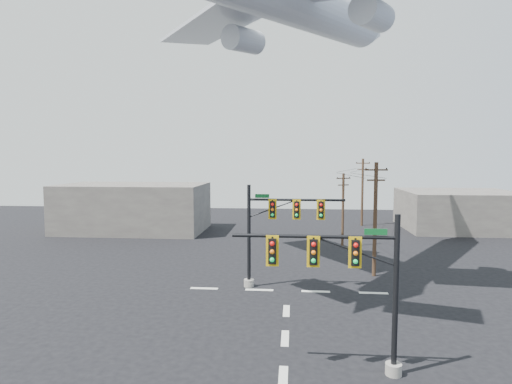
# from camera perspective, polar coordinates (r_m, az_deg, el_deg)

# --- Properties ---
(ground) EXTENTS (120.00, 120.00, 0.00)m
(ground) POSITION_cam_1_polar(r_m,az_deg,el_deg) (20.12, 3.65, -23.46)
(ground) COLOR black
(ground) RESTS_ON ground
(lane_markings) EXTENTS (14.00, 21.20, 0.01)m
(lane_markings) POSITION_cam_1_polar(r_m,az_deg,el_deg) (24.95, 3.96, -17.64)
(lane_markings) COLOR silver
(lane_markings) RESTS_ON ground
(signal_mast_near) EXTENTS (7.42, 0.78, 7.07)m
(signal_mast_near) POSITION_cam_1_polar(r_m,az_deg,el_deg) (19.30, 12.87, -11.88)
(signal_mast_near) COLOR gray
(signal_mast_near) RESTS_ON ground
(signal_mast_far) EXTENTS (7.24, 0.82, 7.49)m
(signal_mast_far) POSITION_cam_1_polar(r_m,az_deg,el_deg) (30.91, 2.24, -5.08)
(signal_mast_far) COLOR gray
(signal_mast_far) RESTS_ON ground
(utility_pole_a) EXTENTS (1.82, 0.30, 9.07)m
(utility_pole_a) POSITION_cam_1_polar(r_m,az_deg,el_deg) (35.08, 15.60, -3.23)
(utility_pole_a) COLOR #402B1B
(utility_pole_a) RESTS_ON ground
(utility_pole_b) EXTENTS (1.50, 0.67, 7.78)m
(utility_pole_b) POSITION_cam_1_polar(r_m,az_deg,el_deg) (45.63, 11.52, -2.19)
(utility_pole_b) COLOR #402B1B
(utility_pole_b) RESTS_ON ground
(utility_pole_c) EXTENTS (1.85, 0.64, 9.23)m
(utility_pole_c) POSITION_cam_1_polar(r_m,az_deg,el_deg) (60.39, 14.00, 0.17)
(utility_pole_c) COLOR #402B1B
(utility_pole_c) RESTS_ON ground
(power_lines) EXTENTS (5.82, 25.31, 0.10)m
(power_lines) POSITION_cam_1_polar(r_m,az_deg,el_deg) (47.42, 13.14, 2.62)
(power_lines) COLOR black
(airliner) EXTENTS (26.78, 29.40, 8.41)m
(airliner) POSITION_cam_1_polar(r_m,az_deg,el_deg) (35.21, 6.43, 23.41)
(airliner) COLOR #B2B6BE
(building_left) EXTENTS (18.00, 10.00, 6.00)m
(building_left) POSITION_cam_1_polar(r_m,az_deg,el_deg) (56.91, -16.00, -2.00)
(building_left) COLOR slate
(building_left) RESTS_ON ground
(building_right) EXTENTS (14.00, 12.00, 5.00)m
(building_right) POSITION_cam_1_polar(r_m,az_deg,el_deg) (62.04, 25.41, -2.20)
(building_right) COLOR slate
(building_right) RESTS_ON ground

